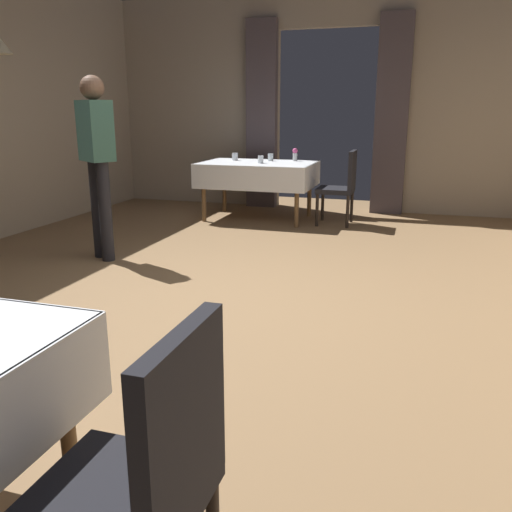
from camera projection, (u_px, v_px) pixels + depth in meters
name	position (u px, v px, depth m)	size (l,w,h in m)	color
ground	(224.00, 299.00, 4.14)	(10.08, 10.08, 0.00)	olive
wall_back	(326.00, 102.00, 7.59)	(6.40, 0.27, 3.00)	gray
dining_table_mid	(258.00, 170.00, 7.04)	(1.47, 1.00, 0.75)	brown
chair_near_right	(143.00, 480.00, 1.35)	(0.44, 0.44, 0.93)	black
chair_mid_right	(342.00, 184.00, 6.71)	(0.45, 0.44, 0.93)	black
flower_vase_mid	(295.00, 154.00, 7.18)	(0.07, 0.07, 0.17)	silver
glass_mid_b	(235.00, 157.00, 7.28)	(0.08, 0.08, 0.10)	silver
glass_mid_c	(271.00, 157.00, 7.20)	(0.07, 0.07, 0.10)	silver
glass_mid_d	(261.00, 159.00, 6.88)	(0.07, 0.07, 0.10)	silver
person_waiter_by_doorway	(97.00, 153.00, 5.02)	(0.42, 0.38, 1.72)	black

